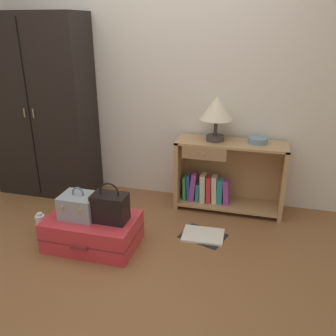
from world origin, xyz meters
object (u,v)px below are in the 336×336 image
bowl (258,140)px  open_book_on_floor (203,235)px  handbag (110,207)px  wardrobe (42,108)px  bottle (41,225)px  bookshelf (224,176)px  suitcase_large (93,231)px  table_lamp (217,110)px  train_case (79,206)px

bowl → open_book_on_floor: bearing=-122.0°
handbag → wardrobe: bearing=141.0°
open_book_on_floor → bottle: bearing=-165.8°
wardrobe → bottle: (0.43, -0.88, -0.82)m
bookshelf → suitcase_large: bearing=-135.5°
table_lamp → bottle: (-1.37, -0.94, -0.90)m
bowl → table_lamp: bearing=-175.8°
bowl → bookshelf: bearing=-175.3°
wardrobe → handbag: bearing=-39.0°
open_book_on_floor → handbag: bearing=-152.4°
table_lamp → train_case: 1.50m
handbag → bottle: handbag is taller
wardrobe → table_lamp: wardrobe is taller
table_lamp → suitcase_large: table_lamp is taller
table_lamp → bottle: size_ratio=1.92×
suitcase_large → open_book_on_floor: size_ratio=1.70×
bowl → bottle: bearing=-151.3°
wardrobe → handbag: (1.11, -0.90, -0.55)m
handbag → open_book_on_floor: bearing=27.6°
bottle → open_book_on_floor: size_ratio=0.50×
train_case → open_book_on_floor: size_ratio=0.65×
table_lamp → suitcase_large: bearing=-132.2°
wardrobe → handbag: 1.53m
table_lamp → bottle: bearing=-145.7°
handbag → bottle: (-0.68, 0.02, -0.28)m
table_lamp → bowl: bearing=4.2°
bowl → open_book_on_floor: size_ratio=0.41×
wardrobe → handbag: wardrobe is taller
bowl → handbag: size_ratio=0.55×
bookshelf → train_case: (-1.07, -0.96, 0.02)m
bookshelf → handbag: 1.25m
bottle → open_book_on_floor: (1.38, 0.35, -0.09)m
table_lamp → open_book_on_floor: bearing=-88.9°
bookshelf → bowl: bowl is taller
table_lamp → bowl: table_lamp is taller
bookshelf → train_case: bearing=-138.1°
bookshelf → suitcase_large: size_ratio=1.40×
table_lamp → suitcase_large: (-0.86, -0.95, -0.87)m
train_case → open_book_on_floor: train_case is taller
suitcase_large → bowl: bearing=37.9°
bowl → suitcase_large: 1.70m
train_case → bookshelf: bearing=41.9°
open_book_on_floor → bowl: bearing=58.0°
table_lamp → handbag: table_lamp is taller
train_case → handbag: bearing=1.0°
table_lamp → train_case: bearing=-135.2°
suitcase_large → bottle: (-0.51, 0.02, -0.03)m
bowl → handbag: 1.50m
bowl → suitcase_large: (-1.26, -0.98, -0.60)m
bookshelf → open_book_on_floor: size_ratio=2.37×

